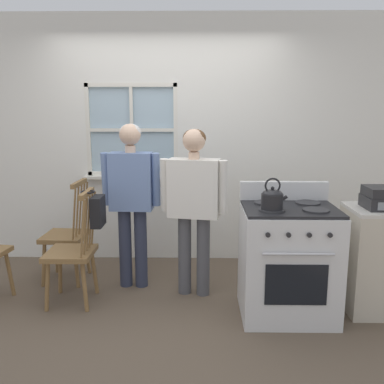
# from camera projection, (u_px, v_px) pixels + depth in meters

# --- Properties ---
(ground_plane) EXTENTS (16.00, 16.00, 0.00)m
(ground_plane) POSITION_uv_depth(u_px,v_px,m) (159.00, 314.00, 3.62)
(ground_plane) COLOR brown
(wall_back) EXTENTS (6.40, 0.16, 2.70)m
(wall_back) POSITION_uv_depth(u_px,v_px,m) (170.00, 142.00, 4.73)
(wall_back) COLOR silver
(wall_back) RESTS_ON ground_plane
(chair_by_window) EXTENTS (0.41, 0.42, 1.02)m
(chair_by_window) POSITION_uv_depth(u_px,v_px,m) (73.00, 253.00, 3.75)
(chair_by_window) COLOR olive
(chair_by_window) RESTS_ON ground_plane
(chair_near_wall) EXTENTS (0.43, 0.44, 1.02)m
(chair_near_wall) POSITION_uv_depth(u_px,v_px,m) (67.00, 236.00, 4.25)
(chair_near_wall) COLOR olive
(chair_near_wall) RESTS_ON ground_plane
(person_elderly_left) EXTENTS (0.55, 0.23, 1.57)m
(person_elderly_left) POSITION_uv_depth(u_px,v_px,m) (131.00, 191.00, 4.01)
(person_elderly_left) COLOR #2D3347
(person_elderly_left) RESTS_ON ground_plane
(person_teen_center) EXTENTS (0.62, 0.29, 1.53)m
(person_teen_center) POSITION_uv_depth(u_px,v_px,m) (194.00, 196.00, 3.84)
(person_teen_center) COLOR #4C4C51
(person_teen_center) RESTS_ON ground_plane
(stove) EXTENTS (0.76, 0.68, 1.08)m
(stove) POSITION_uv_depth(u_px,v_px,m) (288.00, 260.00, 3.54)
(stove) COLOR silver
(stove) RESTS_ON ground_plane
(kettle) EXTENTS (0.21, 0.17, 0.25)m
(kettle) POSITION_uv_depth(u_px,v_px,m) (272.00, 198.00, 3.30)
(kettle) COLOR black
(kettle) RESTS_ON stove
(potted_plant) EXTENTS (0.15, 0.15, 0.24)m
(potted_plant) POSITION_uv_depth(u_px,v_px,m) (146.00, 170.00, 4.70)
(potted_plant) COLOR beige
(potted_plant) RESTS_ON wall_back
(handbag) EXTENTS (0.19, 0.22, 0.31)m
(handbag) POSITION_uv_depth(u_px,v_px,m) (97.00, 211.00, 3.67)
(handbag) COLOR black
(handbag) RESTS_ON chair_by_window
(side_counter) EXTENTS (0.55, 0.50, 0.90)m
(side_counter) POSITION_uv_depth(u_px,v_px,m) (379.00, 260.00, 3.62)
(side_counter) COLOR beige
(side_counter) RESTS_ON ground_plane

